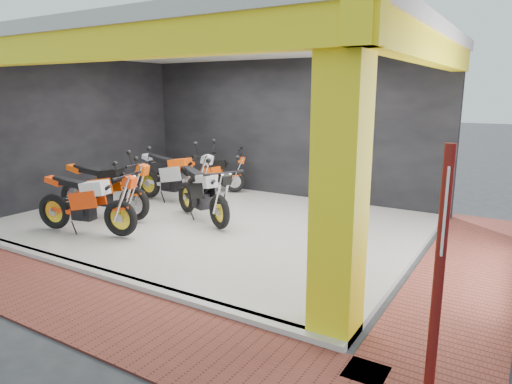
% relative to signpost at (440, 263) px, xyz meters
% --- Properties ---
extents(ground, '(80.00, 80.00, 0.00)m').
position_rel_signpost_xyz_m(ground, '(-4.87, 1.27, -1.25)').
color(ground, '#2D2D30').
rests_on(ground, ground).
extents(showroom_floor, '(8.00, 6.00, 0.10)m').
position_rel_signpost_xyz_m(showroom_floor, '(-4.87, 3.27, -1.20)').
color(showroom_floor, white).
rests_on(showroom_floor, ground).
extents(showroom_ceiling, '(8.40, 6.40, 0.20)m').
position_rel_signpost_xyz_m(showroom_ceiling, '(-4.87, 3.27, 2.35)').
color(showroom_ceiling, beige).
rests_on(showroom_ceiling, corner_column).
extents(back_wall, '(8.20, 0.20, 3.50)m').
position_rel_signpost_xyz_m(back_wall, '(-4.87, 6.37, 0.50)').
color(back_wall, black).
rests_on(back_wall, ground).
extents(left_wall, '(0.20, 6.20, 3.50)m').
position_rel_signpost_xyz_m(left_wall, '(-8.97, 3.27, 0.50)').
color(left_wall, black).
rests_on(left_wall, ground).
extents(corner_column, '(0.50, 0.50, 3.50)m').
position_rel_signpost_xyz_m(corner_column, '(-1.12, 0.52, 0.50)').
color(corner_column, yellow).
rests_on(corner_column, ground).
extents(header_beam_front, '(8.40, 0.30, 0.40)m').
position_rel_signpost_xyz_m(header_beam_front, '(-4.87, 0.27, 2.05)').
color(header_beam_front, yellow).
rests_on(header_beam_front, corner_column).
extents(header_beam_right, '(0.30, 6.40, 0.40)m').
position_rel_signpost_xyz_m(header_beam_right, '(-0.87, 3.27, 2.05)').
color(header_beam_right, yellow).
rests_on(header_beam_right, corner_column).
extents(floor_kerb, '(8.00, 0.20, 0.10)m').
position_rel_signpost_xyz_m(floor_kerb, '(-4.87, 0.25, -1.20)').
color(floor_kerb, white).
rests_on(floor_kerb, ground).
extents(paver_front, '(9.00, 1.40, 0.03)m').
position_rel_signpost_xyz_m(paver_front, '(-4.87, -0.53, -1.24)').
color(paver_front, brown).
rests_on(paver_front, ground).
extents(paver_right, '(1.40, 7.00, 0.03)m').
position_rel_signpost_xyz_m(paver_right, '(-0.07, 3.27, -1.24)').
color(paver_right, brown).
rests_on(paver_right, ground).
extents(signpost, '(0.09, 0.32, 2.29)m').
position_rel_signpost_xyz_m(signpost, '(0.00, 0.00, 0.00)').
color(signpost, maroon).
rests_on(signpost, ground).
extents(moto_hero, '(2.41, 1.34, 1.39)m').
position_rel_signpost_xyz_m(moto_hero, '(-5.66, 1.53, -0.46)').
color(moto_hero, '#F63B0A').
rests_on(moto_hero, showroom_floor).
extents(moto_row_a, '(2.39, 1.71, 1.37)m').
position_rel_signpost_xyz_m(moto_row_a, '(-4.42, 2.86, -0.47)').
color(moto_row_a, black).
rests_on(moto_row_a, showroom_floor).
extents(moto_row_b, '(2.49, 1.26, 1.46)m').
position_rel_signpost_xyz_m(moto_row_b, '(-6.22, 2.40, -0.43)').
color(moto_row_b, '#EA4E09').
rests_on(moto_row_b, showroom_floor).
extents(moto_row_c, '(2.44, 0.93, 1.49)m').
position_rel_signpost_xyz_m(moto_row_c, '(-5.87, 4.08, -0.41)').
color(moto_row_c, '#AAACB2').
rests_on(moto_row_c, showroom_floor).
extents(moto_row_d, '(2.00, 1.48, 1.15)m').
position_rel_signpost_xyz_m(moto_row_d, '(-6.04, 5.77, -0.58)').
color(moto_row_d, '#DE4609').
rests_on(moto_row_d, showroom_floor).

